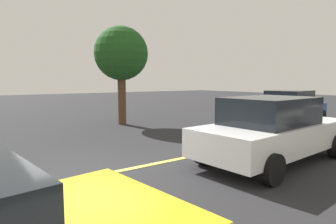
% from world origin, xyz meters
% --- Properties ---
extents(ground_plane, '(80.00, 80.00, 0.00)m').
position_xyz_m(ground_plane, '(0.00, 0.00, 0.00)').
color(ground_plane, '#262628').
extents(lane_marking_centre, '(28.00, 0.16, 0.01)m').
position_xyz_m(lane_marking_centre, '(3.00, 0.00, 0.01)').
color(lane_marking_centre, '#E0D14C').
extents(car_blue_mid_road, '(4.10, 2.32, 1.59)m').
position_xyz_m(car_blue_mid_road, '(10.41, 1.71, 0.80)').
color(car_blue_mid_road, '#2D479E').
rests_on(car_blue_mid_road, ground_plane).
extents(car_white_far_lane, '(4.70, 2.26, 1.63)m').
position_xyz_m(car_white_far_lane, '(4.20, -1.55, 0.82)').
color(car_white_far_lane, white).
rests_on(car_white_far_lane, ground_plane).
extents(tree_left_verge, '(2.45, 2.45, 4.50)m').
position_xyz_m(tree_left_verge, '(4.02, 6.29, 3.23)').
color(tree_left_verge, '#513823').
rests_on(tree_left_verge, ground_plane).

